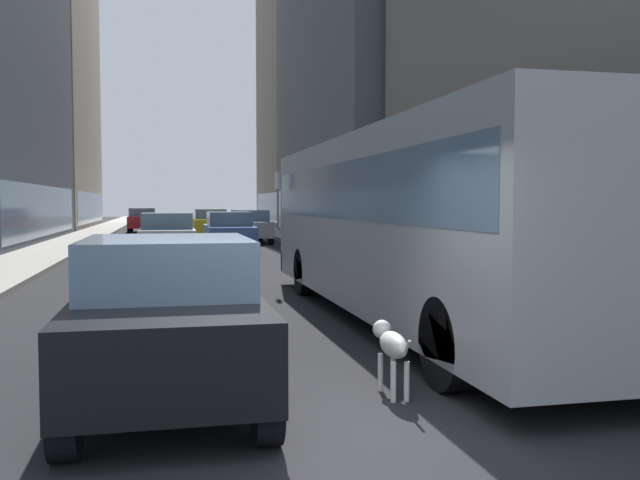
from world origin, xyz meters
TOP-DOWN VIEW (x-y plane):
  - ground_plane at (0.00, 35.00)m, footprint 120.00×120.00m
  - sidewalk_left at (-5.70, 35.00)m, footprint 2.40×110.00m
  - sidewalk_right at (5.70, 35.00)m, footprint 2.40×110.00m
  - building_left_far at (-11.90, 51.92)m, footprint 9.63×19.54m
  - building_right_mid at (11.90, 30.59)m, footprint 11.65×19.58m
  - building_right_far at (11.90, 50.02)m, footprint 9.73×16.98m
  - transit_bus at (2.80, 5.33)m, footprint 2.78×11.53m
  - car_silver_sedan at (2.80, 28.34)m, footprint 1.80×4.73m
  - car_yellow_taxi at (1.20, 34.05)m, footprint 1.85×4.72m
  - car_red_coupe at (-2.80, 41.85)m, footprint 1.82×4.00m
  - car_blue_hatchback at (1.20, 21.85)m, footprint 1.78×4.71m
  - car_black_suv at (-1.20, 1.85)m, footprint 1.78×4.63m
  - car_white_van at (-1.20, 19.40)m, footprint 1.88×4.54m
  - dalmatian_dog at (1.04, 1.18)m, footprint 0.22×0.96m

SIDE VIEW (x-z plane):
  - ground_plane at x=0.00m, z-range 0.00..0.00m
  - sidewalk_left at x=-5.70m, z-range 0.00..0.15m
  - sidewalk_right at x=5.70m, z-range 0.00..0.15m
  - dalmatian_dog at x=1.04m, z-range 0.15..0.87m
  - car_red_coupe at x=-2.80m, z-range 0.01..1.63m
  - car_black_suv at x=-1.20m, z-range 0.01..1.63m
  - car_blue_hatchback at x=1.20m, z-range 0.01..1.63m
  - car_silver_sedan at x=2.80m, z-range 0.01..1.63m
  - car_white_van at x=-1.20m, z-range 0.01..1.63m
  - car_yellow_taxi at x=1.20m, z-range 0.02..1.64m
  - transit_bus at x=2.80m, z-range 0.25..3.30m
  - building_right_mid at x=11.90m, z-range -0.01..23.74m
  - building_right_far at x=11.90m, z-range -0.01..27.21m
  - building_left_far at x=-11.90m, z-range -0.01..28.85m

